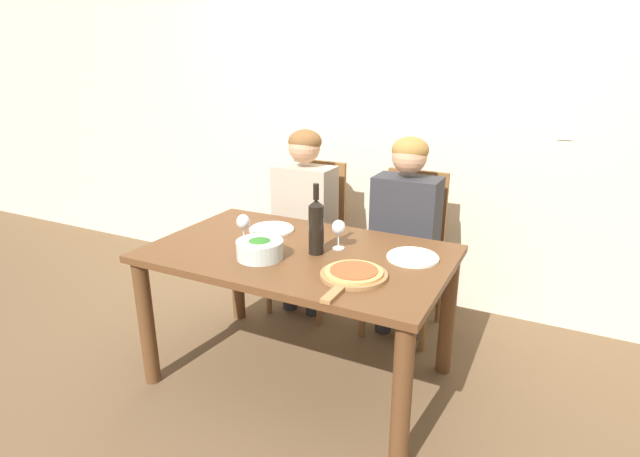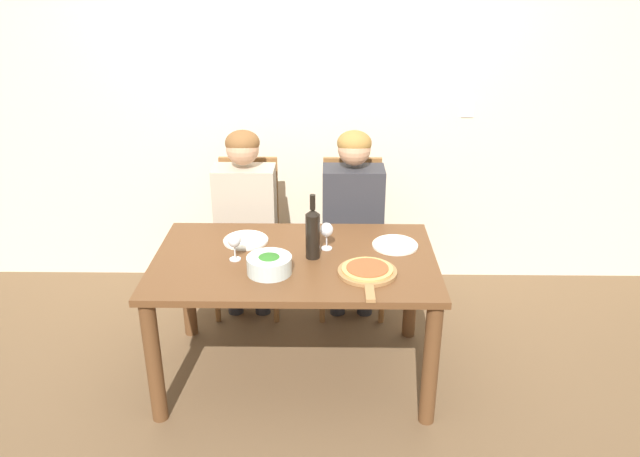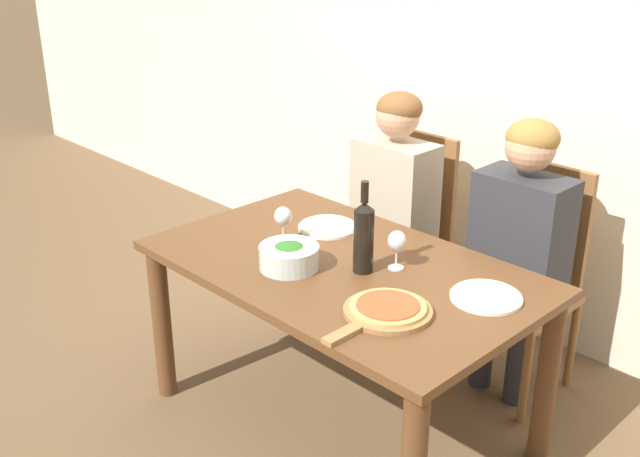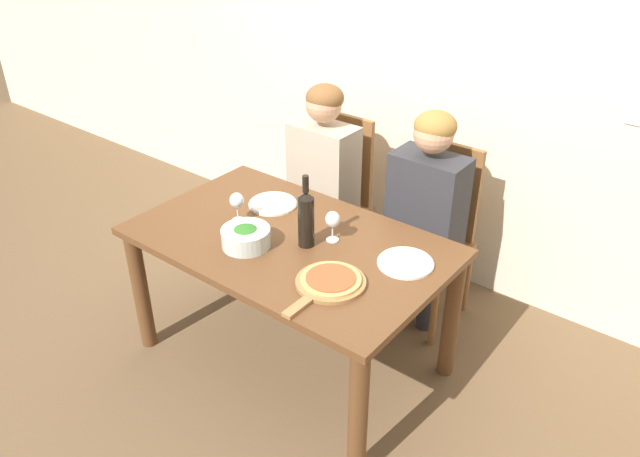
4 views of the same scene
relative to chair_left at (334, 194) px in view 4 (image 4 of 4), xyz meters
The scene contains 14 objects.
ground_plane 1.02m from the chair_left, 66.87° to the right, with size 40.00×40.00×0.00m, color brown.
back_wall 0.99m from the chair_left, 50.06° to the left, with size 10.00×0.06×2.70m.
dining_table 0.88m from the chair_left, 66.87° to the right, with size 1.48×0.91×0.73m.
chair_left is the anchor object (origin of this frame).
chair_right 0.68m from the chair_left, ahead, with size 0.42×0.42×0.99m.
person_woman 0.25m from the chair_left, 90.00° to the right, with size 0.47×0.51×1.22m.
person_man 0.72m from the chair_left, ahead, with size 0.47×0.51×1.22m.
wine_bottle 0.98m from the chair_left, 61.17° to the right, with size 0.08×0.08×0.35m.
broccoli_bowl 1.03m from the chair_left, 76.81° to the right, with size 0.23×0.23×0.10m.
dinner_plate_left 0.65m from the chair_left, 83.93° to the right, with size 0.25×0.25×0.02m.
dinner_plate_right 1.13m from the chair_left, 36.70° to the right, with size 0.25×0.25×0.02m.
pizza_on_board 1.24m from the chair_left, 54.05° to the right, with size 0.30×0.44×0.04m.
wine_glass_left 0.89m from the chair_left, 87.46° to the right, with size 0.07×0.07×0.15m.
wine_glass_right 0.92m from the chair_left, 53.66° to the right, with size 0.07×0.07×0.15m.
Camera 4 is at (1.64, -1.87, 2.25)m, focal length 35.00 mm.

